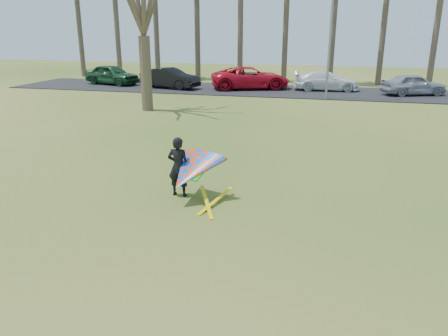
% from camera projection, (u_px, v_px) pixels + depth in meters
% --- Properties ---
extents(ground, '(100.00, 100.00, 0.00)m').
position_uv_depth(ground, '(202.00, 240.00, 9.93)').
color(ground, '#255312').
rests_on(ground, ground).
extents(parking_strip, '(46.00, 7.00, 0.06)m').
position_uv_depth(parking_strip, '(300.00, 92.00, 32.97)').
color(parking_strip, black).
rests_on(parking_strip, ground).
extents(streetlight, '(2.28, 0.18, 8.00)m').
position_uv_depth(streetlight, '(333.00, 30.00, 28.33)').
color(streetlight, gray).
rests_on(streetlight, ground).
extents(car_0, '(5.16, 3.12, 1.64)m').
position_uv_depth(car_0, '(112.00, 75.00, 36.73)').
color(car_0, '#1A4324').
rests_on(car_0, parking_strip).
extents(car_1, '(5.02, 2.63, 1.57)m').
position_uv_depth(car_1, '(170.00, 78.00, 34.37)').
color(car_1, black).
rests_on(car_1, parking_strip).
extents(car_2, '(6.71, 4.81, 1.70)m').
position_uv_depth(car_2, '(250.00, 78.00, 34.02)').
color(car_2, red).
rests_on(car_2, parking_strip).
extents(car_3, '(5.03, 2.43, 1.41)m').
position_uv_depth(car_3, '(326.00, 81.00, 33.22)').
color(car_3, white).
rests_on(car_3, parking_strip).
extents(car_4, '(4.74, 3.23, 1.50)m').
position_uv_depth(car_4, '(413.00, 84.00, 30.86)').
color(car_4, '#989CA5').
rests_on(car_4, parking_strip).
extents(kite_flyer, '(2.13, 2.39, 2.02)m').
position_uv_depth(kite_flyer, '(189.00, 171.00, 12.04)').
color(kite_flyer, black).
rests_on(kite_flyer, ground).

